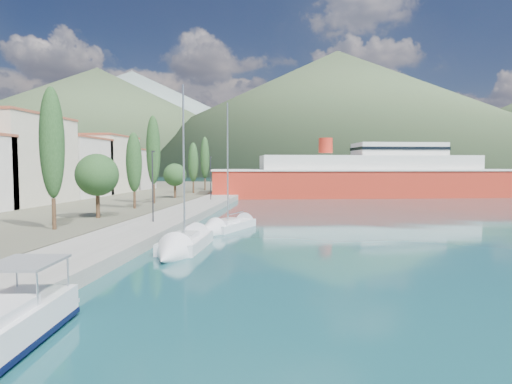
# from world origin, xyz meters

# --- Properties ---
(ground) EXTENTS (1400.00, 1400.00, 0.00)m
(ground) POSITION_xyz_m (0.00, 120.00, 0.00)
(ground) COLOR #174A50
(quay) EXTENTS (5.00, 88.00, 0.80)m
(quay) POSITION_xyz_m (-9.00, 26.00, 0.40)
(quay) COLOR gray
(quay) RESTS_ON ground
(hills_far) EXTENTS (1480.00, 900.00, 180.00)m
(hills_far) POSITION_xyz_m (138.59, 618.73, 77.39)
(hills_far) COLOR gray
(hills_far) RESTS_ON ground
(hills_near) EXTENTS (1010.00, 520.00, 115.00)m
(hills_near) POSITION_xyz_m (98.04, 372.50, 49.18)
(hills_near) COLOR #405334
(hills_near) RESTS_ON ground
(town_buildings) EXTENTS (9.20, 69.20, 11.30)m
(town_buildings) POSITION_xyz_m (-32.00, 36.91, 5.57)
(town_buildings) COLOR beige
(town_buildings) RESTS_ON land_strip
(tree_row) EXTENTS (3.93, 65.64, 11.33)m
(tree_row) POSITION_xyz_m (-15.25, 31.01, 5.83)
(tree_row) COLOR #47301E
(tree_row) RESTS_ON land_strip
(lamp_posts) EXTENTS (0.15, 49.95, 6.06)m
(lamp_posts) POSITION_xyz_m (-9.00, 15.33, 4.08)
(lamp_posts) COLOR #2D2D33
(lamp_posts) RESTS_ON quay
(sailboat_near) EXTENTS (2.52, 8.26, 11.84)m
(sailboat_near) POSITION_xyz_m (-4.23, 6.53, 0.32)
(sailboat_near) COLOR silver
(sailboat_near) RESTS_ON ground
(sailboat_mid) EXTENTS (4.83, 8.44, 11.80)m
(sailboat_mid) POSITION_xyz_m (-3.30, 15.50, 0.29)
(sailboat_mid) COLOR silver
(sailboat_mid) RESTS_ON ground
(ferry) EXTENTS (57.09, 21.11, 11.10)m
(ferry) POSITION_xyz_m (15.97, 59.57, 3.38)
(ferry) COLOR red
(ferry) RESTS_ON ground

